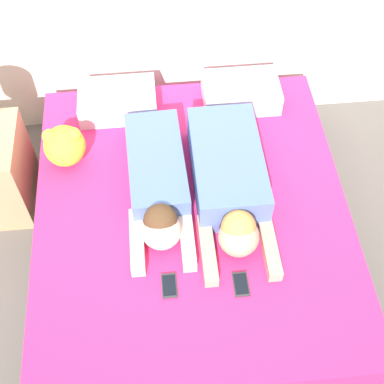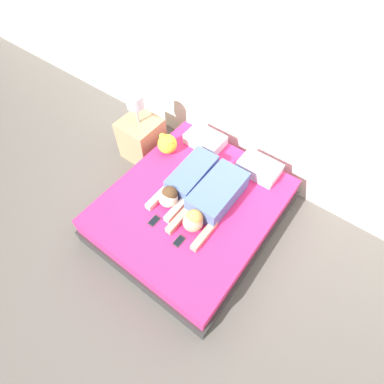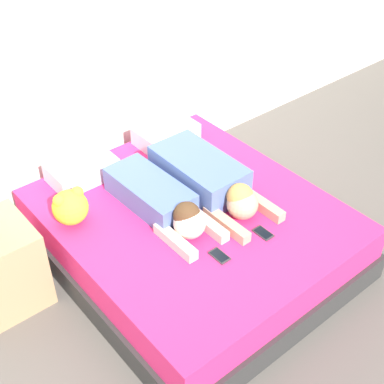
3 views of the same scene
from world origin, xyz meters
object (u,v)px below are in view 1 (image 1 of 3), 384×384
object	(u,v)px
person_left	(158,185)
cell_phone_left	(169,286)
pillow_head_right	(241,92)
cell_phone_right	(241,284)
pillow_head_left	(118,101)
bed	(192,229)
person_right	(229,181)
plush_toy	(64,145)

from	to	relation	value
person_left	cell_phone_left	bearing A→B (deg)	-88.14
pillow_head_right	cell_phone_right	distance (m)	1.28
pillow_head_right	cell_phone_right	bearing A→B (deg)	-98.40
pillow_head_left	pillow_head_right	distance (m)	0.77
bed	person_right	bearing A→B (deg)	19.92
bed	person_left	bearing A→B (deg)	150.36
person_left	plush_toy	world-z (taller)	plush_toy
bed	pillow_head_left	xyz separation A→B (m)	(-0.38, 0.79, 0.29)
plush_toy	person_left	bearing A→B (deg)	-31.50
pillow_head_left	person_left	xyz separation A→B (m)	(0.21, -0.69, 0.02)
cell_phone_left	plush_toy	bearing A→B (deg)	121.34
person_right	cell_phone_left	distance (m)	0.65
pillow_head_right	person_left	bearing A→B (deg)	-129.11
pillow_head_left	plush_toy	xyz separation A→B (m)	(-0.30, -0.38, 0.05)
person_left	cell_phone_right	distance (m)	0.69
person_left	plush_toy	xyz separation A→B (m)	(-0.51, 0.31, 0.03)
person_right	cell_phone_right	distance (m)	0.57
bed	cell_phone_left	distance (m)	0.53
pillow_head_right	plush_toy	xyz separation A→B (m)	(-1.07, -0.38, 0.05)
pillow_head_right	plush_toy	distance (m)	1.13
bed	cell_phone_right	distance (m)	0.56
person_right	cell_phone_left	bearing A→B (deg)	-124.80
person_left	pillow_head_right	bearing A→B (deg)	50.89
person_left	plush_toy	distance (m)	0.60
plush_toy	pillow_head_right	bearing A→B (deg)	19.40
pillow_head_left	cell_phone_right	world-z (taller)	pillow_head_left
person_left	cell_phone_right	world-z (taller)	person_left
person_right	cell_phone_right	bearing A→B (deg)	-91.41
pillow_head_left	cell_phone_left	world-z (taller)	pillow_head_left
bed	plush_toy	world-z (taller)	plush_toy
cell_phone_left	cell_phone_right	size ratio (longest dim) A/B	1.00
bed	pillow_head_right	bearing A→B (deg)	64.03
bed	person_right	xyz separation A→B (m)	(0.21, 0.08, 0.34)
bed	cell_phone_right	size ratio (longest dim) A/B	15.14
person_right	cell_phone_right	xyz separation A→B (m)	(-0.01, -0.55, -0.11)
pillow_head_left	person_left	distance (m)	0.72
plush_toy	cell_phone_right	bearing A→B (deg)	-45.34
pillow_head_right	person_right	size ratio (longest dim) A/B	0.46
pillow_head_right	person_left	distance (m)	0.88
bed	person_left	distance (m)	0.38
pillow_head_right	person_right	distance (m)	0.73
pillow_head_left	plush_toy	bearing A→B (deg)	-128.63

